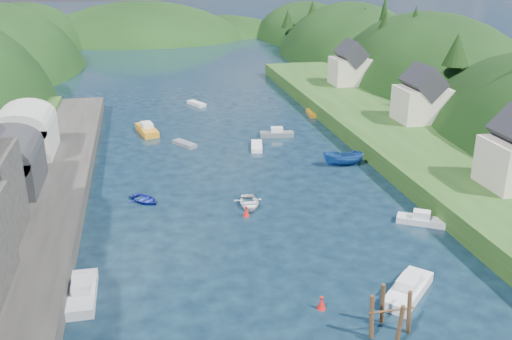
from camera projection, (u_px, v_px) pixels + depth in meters
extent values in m
plane|color=black|center=(225.00, 144.00, 82.04)|extent=(600.00, 600.00, 0.00)
ellipsoid|color=black|center=(1.00, 105.00, 138.91)|extent=(44.00, 75.56, 48.19)
ellipsoid|color=black|center=(29.00, 68.00, 176.90)|extent=(44.00, 75.56, 39.00)
ellipsoid|color=black|center=(425.00, 133.00, 116.41)|extent=(36.00, 75.56, 48.00)
ellipsoid|color=black|center=(351.00, 86.00, 155.67)|extent=(36.00, 75.56, 44.49)
ellipsoid|color=black|center=(307.00, 56.00, 193.70)|extent=(36.00, 75.56, 36.00)
ellipsoid|color=black|center=(143.00, 68.00, 193.79)|extent=(80.00, 60.00, 44.00)
ellipsoid|color=black|center=(221.00, 66.00, 208.95)|extent=(70.00, 56.00, 36.00)
cone|color=black|center=(17.00, 42.00, 120.82)|extent=(4.07, 4.07, 4.92)
cone|color=black|center=(11.00, 27.00, 129.98)|extent=(4.56, 4.56, 9.36)
cone|color=black|center=(32.00, 25.00, 148.86)|extent=(4.27, 4.27, 6.77)
cone|color=black|center=(457.00, 49.00, 87.18)|extent=(4.07, 4.07, 5.05)
cone|color=black|center=(454.00, 66.00, 94.62)|extent=(3.40, 3.40, 5.98)
cone|color=black|center=(414.00, 32.00, 108.67)|extent=(4.94, 4.94, 9.77)
cone|color=black|center=(385.00, 27.00, 112.75)|extent=(5.25, 5.25, 6.46)
cone|color=black|center=(384.00, 17.00, 124.02)|extent=(3.36, 3.36, 9.33)
cone|color=black|center=(364.00, 21.00, 139.36)|extent=(4.57, 4.57, 6.94)
cone|color=black|center=(339.00, 21.00, 152.40)|extent=(3.59, 3.59, 6.69)
cone|color=black|center=(313.00, 11.00, 157.02)|extent=(4.14, 4.14, 5.70)
cone|color=black|center=(288.00, 19.00, 168.36)|extent=(3.83, 3.83, 5.31)
cube|color=#2D2B28|center=(5.00, 253.00, 49.63)|extent=(12.00, 110.00, 2.00)
cube|color=#2D2D30|center=(6.00, 171.00, 60.13)|extent=(7.00, 9.00, 4.00)
cylinder|color=#2D2D30|center=(3.00, 153.00, 59.44)|extent=(7.00, 9.00, 7.00)
cube|color=#B2B2A8|center=(25.00, 138.00, 71.15)|extent=(7.00, 9.00, 4.00)
cylinder|color=#B2B2A8|center=(23.00, 123.00, 70.45)|extent=(7.00, 9.00, 7.00)
cube|color=#234719|center=(419.00, 146.00, 77.16)|extent=(16.00, 120.00, 2.40)
cube|color=beige|center=(421.00, 104.00, 83.97)|extent=(7.00, 6.00, 5.00)
cube|color=black|center=(423.00, 82.00, 82.80)|extent=(5.15, 6.24, 5.15)
cube|color=beige|center=(350.00, 71.00, 108.56)|extent=(7.00, 6.00, 5.00)
cube|color=black|center=(351.00, 53.00, 107.39)|extent=(5.15, 6.24, 5.15)
cylinder|color=#382314|center=(409.00, 316.00, 40.33)|extent=(0.32, 0.32, 3.89)
cylinder|color=#382314|center=(382.00, 307.00, 41.35)|extent=(0.32, 0.32, 3.89)
cylinder|color=#382314|center=(372.00, 320.00, 39.80)|extent=(0.32, 0.32, 3.89)
cylinder|color=#382314|center=(399.00, 330.00, 38.78)|extent=(0.32, 0.32, 3.89)
cylinder|color=#382314|center=(391.00, 310.00, 39.84)|extent=(3.36, 0.16, 0.16)
cone|color=red|center=(321.00, 304.00, 43.33)|extent=(0.70, 0.70, 0.90)
sphere|color=red|center=(322.00, 298.00, 43.15)|extent=(0.30, 0.30, 0.30)
cone|color=red|center=(246.00, 212.00, 58.94)|extent=(0.70, 0.70, 0.90)
sphere|color=red|center=(246.00, 208.00, 58.76)|extent=(0.30, 0.30, 0.30)
imported|color=#1A4790|center=(343.00, 159.00, 73.13)|extent=(5.54, 2.60, 2.07)
cube|color=silver|center=(83.00, 294.00, 44.72)|extent=(2.05, 6.19, 0.87)
cube|color=silver|center=(82.00, 284.00, 44.43)|extent=(1.43, 2.17, 0.70)
cube|color=#C37D16|center=(312.00, 113.00, 97.14)|extent=(1.96, 4.62, 0.63)
imported|color=silver|center=(249.00, 203.00, 61.43)|extent=(3.42, 4.61, 0.92)
cube|color=slate|center=(184.00, 144.00, 81.11)|extent=(3.45, 4.25, 0.59)
cube|color=#586065|center=(277.00, 134.00, 85.43)|extent=(5.16, 2.31, 0.70)
cube|color=silver|center=(277.00, 130.00, 85.18)|extent=(1.88, 1.38, 0.70)
cube|color=white|center=(408.00, 291.00, 45.08)|extent=(5.95, 5.94, 0.88)
cube|color=silver|center=(409.00, 282.00, 44.78)|extent=(2.60, 2.60, 0.70)
cube|color=silver|center=(196.00, 104.00, 103.53)|extent=(3.26, 4.51, 0.61)
imported|color=#1C279A|center=(144.00, 200.00, 62.46)|extent=(4.68, 4.83, 0.82)
cube|color=orange|center=(147.00, 130.00, 87.04)|extent=(3.54, 6.96, 0.93)
cube|color=silver|center=(147.00, 125.00, 86.74)|extent=(1.99, 2.60, 0.70)
cube|color=white|center=(257.00, 146.00, 80.01)|extent=(2.33, 4.72, 0.63)
cube|color=silver|center=(421.00, 221.00, 57.32)|extent=(4.89, 3.82, 0.67)
cube|color=silver|center=(422.00, 214.00, 57.07)|extent=(2.00, 1.81, 0.70)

